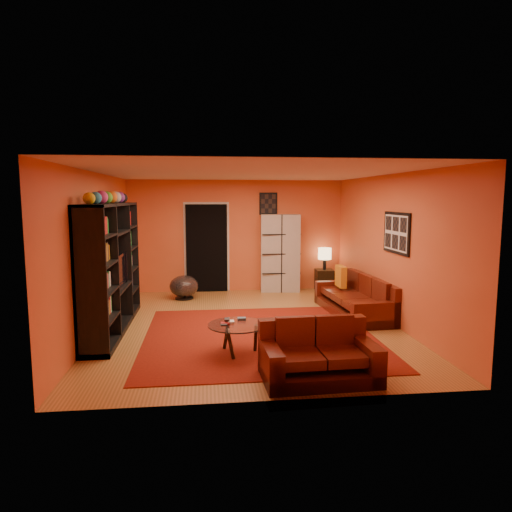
{
  "coord_description": "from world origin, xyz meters",
  "views": [
    {
      "loc": [
        -0.74,
        -7.66,
        2.19
      ],
      "look_at": [
        0.14,
        0.1,
        1.19
      ],
      "focal_mm": 32.0,
      "sensor_mm": 36.0,
      "label": 1
    }
  ],
  "objects": [
    {
      "name": "floor",
      "position": [
        0.0,
        0.0,
        0.0
      ],
      "size": [
        6.0,
        6.0,
        0.0
      ],
      "primitive_type": "plane",
      "color": "olive",
      "rests_on": "ground"
    },
    {
      "name": "ceiling",
      "position": [
        0.0,
        0.0,
        2.6
      ],
      "size": [
        6.0,
        6.0,
        0.0
      ],
      "primitive_type": "plane",
      "rotation": [
        3.14,
        0.0,
        0.0
      ],
      "color": "white",
      "rests_on": "wall_back"
    },
    {
      "name": "wall_back",
      "position": [
        0.0,
        3.0,
        1.3
      ],
      "size": [
        6.0,
        0.0,
        6.0
      ],
      "primitive_type": "plane",
      "rotation": [
        1.57,
        0.0,
        0.0
      ],
      "color": "#D6592F",
      "rests_on": "floor"
    },
    {
      "name": "wall_front",
      "position": [
        0.0,
        -3.0,
        1.3
      ],
      "size": [
        6.0,
        0.0,
        6.0
      ],
      "primitive_type": "plane",
      "rotation": [
        -1.57,
        0.0,
        0.0
      ],
      "color": "#D6592F",
      "rests_on": "floor"
    },
    {
      "name": "wall_left",
      "position": [
        -2.5,
        0.0,
        1.3
      ],
      "size": [
        0.0,
        6.0,
        6.0
      ],
      "primitive_type": "plane",
      "rotation": [
        1.57,
        0.0,
        1.57
      ],
      "color": "#D6592F",
      "rests_on": "floor"
    },
    {
      "name": "wall_right",
      "position": [
        2.5,
        0.0,
        1.3
      ],
      "size": [
        0.0,
        6.0,
        6.0
      ],
      "primitive_type": "plane",
      "rotation": [
        1.57,
        0.0,
        -1.57
      ],
      "color": "#D6592F",
      "rests_on": "floor"
    },
    {
      "name": "rug",
      "position": [
        0.1,
        -0.7,
        0.01
      ],
      "size": [
        3.6,
        3.6,
        0.01
      ],
      "primitive_type": "cube",
      "color": "#62130B",
      "rests_on": "floor"
    },
    {
      "name": "doorway",
      "position": [
        -0.7,
        2.96,
        1.02
      ],
      "size": [
        0.95,
        0.1,
        2.04
      ],
      "primitive_type": "cube",
      "color": "black",
      "rests_on": "floor"
    },
    {
      "name": "wall_art_right",
      "position": [
        2.48,
        -0.3,
        1.6
      ],
      "size": [
        0.03,
        1.0,
        0.7
      ],
      "primitive_type": "cube",
      "color": "black",
      "rests_on": "wall_right"
    },
    {
      "name": "wall_art_back",
      "position": [
        0.75,
        2.98,
        2.05
      ],
      "size": [
        0.42,
        0.03,
        0.52
      ],
      "primitive_type": "cube",
      "color": "black",
      "rests_on": "wall_back"
    },
    {
      "name": "entertainment_unit",
      "position": [
        -2.27,
        0.0,
        1.05
      ],
      "size": [
        0.45,
        3.0,
        2.1
      ],
      "primitive_type": "cube",
      "color": "black",
      "rests_on": "floor"
    },
    {
      "name": "tv",
      "position": [
        -2.23,
        0.02,
        0.99
      ],
      "size": [
        0.93,
        0.12,
        0.54
      ],
      "primitive_type": "imported",
      "rotation": [
        0.0,
        0.0,
        1.57
      ],
      "color": "black",
      "rests_on": "entertainment_unit"
    },
    {
      "name": "sofa",
      "position": [
        2.14,
        0.5,
        0.29
      ],
      "size": [
        1.02,
        2.23,
        0.85
      ],
      "rotation": [
        0.0,
        0.0,
        0.06
      ],
      "color": "#451009",
      "rests_on": "rug"
    },
    {
      "name": "loveseat",
      "position": [
        0.6,
        -2.42,
        0.29
      ],
      "size": [
        1.4,
        0.88,
        0.85
      ],
      "rotation": [
        0.0,
        0.0,
        1.61
      ],
      "color": "#451009",
      "rests_on": "rug"
    },
    {
      "name": "throw_pillow",
      "position": [
        1.95,
        1.06,
        0.63
      ],
      "size": [
        0.12,
        0.42,
        0.42
      ],
      "primitive_type": "cube",
      "color": "orange",
      "rests_on": "sofa"
    },
    {
      "name": "coffee_table",
      "position": [
        -0.3,
        -1.45,
        0.38
      ],
      "size": [
        0.84,
        0.84,
        0.42
      ],
      "rotation": [
        0.0,
        0.0,
        0.08
      ],
      "color": "silver",
      "rests_on": "floor"
    },
    {
      "name": "storage_cabinet",
      "position": [
        1.01,
        2.8,
        0.9
      ],
      "size": [
        0.94,
        0.49,
        1.81
      ],
      "primitive_type": "cube",
      "rotation": [
        0.0,
        0.0,
        -0.1
      ],
      "color": "#B5B0A7",
      "rests_on": "floor"
    },
    {
      "name": "bowl_chair",
      "position": [
        -1.21,
        2.18,
        0.28
      ],
      "size": [
        0.62,
        0.62,
        0.51
      ],
      "color": "black",
      "rests_on": "floor"
    },
    {
      "name": "side_table",
      "position": [
        2.07,
        2.75,
        0.25
      ],
      "size": [
        0.42,
        0.42,
        0.5
      ],
      "primitive_type": "cube",
      "rotation": [
        0.0,
        0.0,
        -0.04
      ],
      "color": "black",
      "rests_on": "floor"
    },
    {
      "name": "table_lamp",
      "position": [
        2.07,
        2.75,
        0.87
      ],
      "size": [
        0.31,
        0.31,
        0.51
      ],
      "color": "black",
      "rests_on": "side_table"
    }
  ]
}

